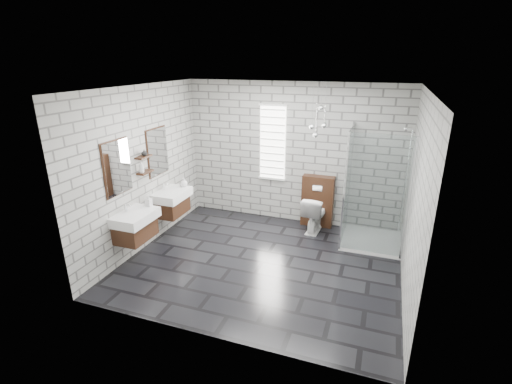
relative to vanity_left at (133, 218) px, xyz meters
The scene contains 20 objects.
floor 2.15m from the vanity_left, 18.21° to the left, with size 4.20×3.60×0.02m, color black.
ceiling 2.80m from the vanity_left, 18.21° to the left, with size 4.20×3.60×0.02m, color white.
wall_back 3.15m from the vanity_left, 51.96° to the left, with size 4.20×0.02×2.70m, color #A5A5A0.
wall_front 2.32m from the vanity_left, 31.80° to the right, with size 4.20×0.02×2.70m, color #A5A5A0.
wall_left 0.89m from the vanity_left, 107.91° to the left, with size 0.02×3.60×2.70m, color #A5A5A0.
wall_right 4.11m from the vanity_left, ahead, with size 0.02×3.60×2.70m, color #A5A5A0.
vanity_left is the anchor object (origin of this frame).
vanity_right 1.06m from the vanity_left, 90.00° to the left, with size 0.47×0.70×1.57m.
shelf_lower 0.82m from the vanity_left, 102.01° to the left, with size 0.14×0.30×0.03m, color #3A2012.
shelf_upper 1.01m from the vanity_left, 102.01° to the left, with size 0.14×0.30×0.03m, color #3A2012.
window 2.95m from the vanity_left, 57.97° to the left, with size 0.56×0.05×1.48m.
cistern_panel 3.39m from the vanity_left, 43.51° to the left, with size 0.60×0.20×1.00m, color #3A2012.
flush_plate 3.31m from the vanity_left, 42.19° to the left, with size 0.18×0.01×0.12m, color silver.
shower_enclosure 3.87m from the vanity_left, 27.97° to the left, with size 1.00×1.00×2.03m.
pendant_cluster 3.42m from the vanity_left, 39.18° to the left, with size 0.28×0.28×0.91m.
toilet 3.24m from the vanity_left, 40.28° to the left, with size 0.38×0.67×0.68m, color white.
soap_bottle_a 0.37m from the vanity_left, 74.69° to the left, with size 0.09×0.09×0.19m, color #B2B2B2.
soap_bottle_b 1.36m from the vanity_left, 84.20° to the left, with size 0.13×0.13×0.17m, color #B2B2B2.
soap_bottle_c 0.84m from the vanity_left, 103.13° to the left, with size 0.08×0.08×0.20m, color #B2B2B2.
vase 1.08m from the vanity_left, 100.71° to the left, with size 0.10×0.10×0.10m, color #B2B2B2.
Camera 1 is at (1.64, -4.94, 3.09)m, focal length 26.00 mm.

